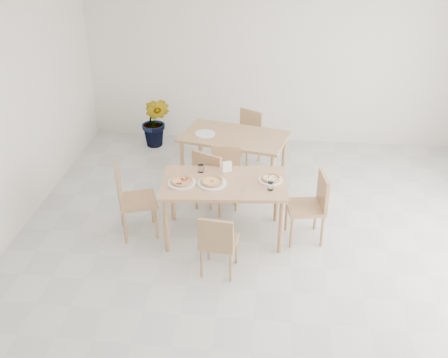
# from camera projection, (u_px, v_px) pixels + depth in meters

# --- Properties ---
(main_table) EXTENTS (1.52, 0.95, 0.75)m
(main_table) POSITION_uv_depth(u_px,v_px,m) (224.00, 188.00, 6.17)
(main_table) COLOR tan
(main_table) RESTS_ON ground
(chair_south) EXTENTS (0.42, 0.42, 0.77)m
(chair_south) POSITION_uv_depth(u_px,v_px,m) (218.00, 241.00, 5.61)
(chair_south) COLOR tan
(chair_south) RESTS_ON ground
(chair_north) EXTENTS (0.39, 0.39, 0.78)m
(chair_north) POSITION_uv_depth(u_px,v_px,m) (225.00, 172.00, 6.98)
(chair_north) COLOR tan
(chair_north) RESTS_ON ground
(chair_west) EXTENTS (0.57, 0.57, 0.90)m
(chair_west) POSITION_uv_depth(u_px,v_px,m) (130.00, 197.00, 6.27)
(chair_west) COLOR tan
(chair_west) RESTS_ON ground
(chair_east) EXTENTS (0.49, 0.49, 0.86)m
(chair_east) POSITION_uv_depth(u_px,v_px,m) (312.00, 203.00, 6.19)
(chair_east) COLOR tan
(chair_east) RESTS_ON ground
(plate_margherita) EXTENTS (0.34, 0.34, 0.02)m
(plate_margherita) POSITION_uv_depth(u_px,v_px,m) (212.00, 183.00, 6.08)
(plate_margherita) COLOR white
(plate_margherita) RESTS_ON main_table
(plate_mushroom) EXTENTS (0.29, 0.29, 0.02)m
(plate_mushroom) POSITION_uv_depth(u_px,v_px,m) (271.00, 180.00, 6.15)
(plate_mushroom) COLOR white
(plate_mushroom) RESTS_ON main_table
(plate_pepperoni) EXTENTS (0.33, 0.33, 0.02)m
(plate_pepperoni) POSITION_uv_depth(u_px,v_px,m) (182.00, 183.00, 6.09)
(plate_pepperoni) COLOR white
(plate_pepperoni) RESTS_ON main_table
(pizza_margherita) EXTENTS (0.27, 0.27, 0.03)m
(pizza_margherita) POSITION_uv_depth(u_px,v_px,m) (212.00, 182.00, 6.07)
(pizza_margherita) COLOR tan
(pizza_margherita) RESTS_ON plate_margherita
(pizza_mushroom) EXTENTS (0.29, 0.29, 0.03)m
(pizza_mushroom) POSITION_uv_depth(u_px,v_px,m) (271.00, 178.00, 6.14)
(pizza_mushroom) COLOR tan
(pizza_mushroom) RESTS_ON plate_mushroom
(pizza_pepperoni) EXTENTS (0.27, 0.27, 0.03)m
(pizza_pepperoni) POSITION_uv_depth(u_px,v_px,m) (182.00, 181.00, 6.07)
(pizza_pepperoni) COLOR tan
(pizza_pepperoni) RESTS_ON plate_pepperoni
(tumbler_a) EXTENTS (0.07, 0.07, 0.09)m
(tumbler_a) POSITION_uv_depth(u_px,v_px,m) (270.00, 186.00, 5.94)
(tumbler_a) COLOR white
(tumbler_a) RESTS_ON main_table
(tumbler_b) EXTENTS (0.07, 0.07, 0.09)m
(tumbler_b) POSITION_uv_depth(u_px,v_px,m) (201.00, 169.00, 6.32)
(tumbler_b) COLOR white
(tumbler_b) RESTS_ON main_table
(napkin_holder) EXTENTS (0.14, 0.11, 0.14)m
(napkin_holder) POSITION_uv_depth(u_px,v_px,m) (227.00, 167.00, 6.30)
(napkin_holder) COLOR silver
(napkin_holder) RESTS_ON main_table
(fork_a) EXTENTS (0.04, 0.19, 0.01)m
(fork_a) POSITION_uv_depth(u_px,v_px,m) (241.00, 175.00, 6.26)
(fork_a) COLOR silver
(fork_a) RESTS_ON main_table
(fork_b) EXTENTS (0.02, 0.18, 0.01)m
(fork_b) POSITION_uv_depth(u_px,v_px,m) (245.00, 189.00, 5.98)
(fork_b) COLOR silver
(fork_b) RESTS_ON main_table
(second_table) EXTENTS (1.60, 1.14, 0.75)m
(second_table) POSITION_uv_depth(u_px,v_px,m) (234.00, 141.00, 7.34)
(second_table) COLOR tan
(second_table) RESTS_ON ground
(chair_back_s) EXTENTS (0.58, 0.58, 0.87)m
(chair_back_s) POSITION_uv_depth(u_px,v_px,m) (212.00, 176.00, 6.76)
(chair_back_s) COLOR tan
(chair_back_s) RESTS_ON ground
(chair_back_n) EXTENTS (0.55, 0.55, 0.81)m
(chair_back_n) POSITION_uv_depth(u_px,v_px,m) (247.00, 133.00, 8.08)
(chair_back_n) COLOR tan
(chair_back_n) RESTS_ON ground
(plate_empty) EXTENTS (0.28, 0.28, 0.02)m
(plate_empty) POSITION_uv_depth(u_px,v_px,m) (205.00, 134.00, 7.33)
(plate_empty) COLOR white
(plate_empty) RESTS_ON second_table
(potted_plant) EXTENTS (0.55, 0.49, 0.87)m
(potted_plant) POSITION_uv_depth(u_px,v_px,m) (156.00, 122.00, 8.56)
(potted_plant) COLOR #23651E
(potted_plant) RESTS_ON ground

